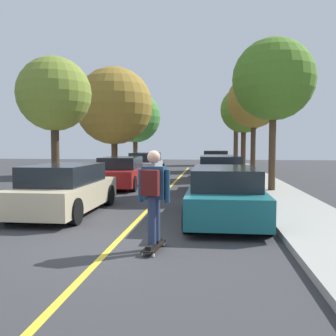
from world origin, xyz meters
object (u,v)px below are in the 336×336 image
(street_tree_right_farthest, at_px, (236,113))
(skateboarder, at_px, (153,192))
(parked_car_right_near, at_px, (220,175))
(street_tree_right_far, at_px, (244,110))
(parked_car_left_nearest, at_px, (65,189))
(street_tree_left_nearest, at_px, (54,95))
(parked_car_left_near, at_px, (121,173))
(street_tree_right_near, at_px, (254,101))
(parked_car_right_farthest, at_px, (216,161))
(street_tree_right_nearest, at_px, (273,80))
(parked_car_right_far, at_px, (217,167))
(parked_car_left_far, at_px, (146,164))
(street_tree_left_near, at_px, (114,106))
(parked_car_right_nearest, at_px, (225,194))
(street_tree_left_far, at_px, (135,117))
(skateboard, at_px, (154,246))

(street_tree_right_farthest, bearing_deg, skateboarder, -96.53)
(parked_car_right_near, height_order, street_tree_right_far, street_tree_right_far)
(parked_car_left_nearest, distance_m, street_tree_left_nearest, 5.41)
(parked_car_left_near, bearing_deg, street_tree_right_near, 38.89)
(parked_car_right_farthest, distance_m, street_tree_right_nearest, 12.91)
(parked_car_left_nearest, bearing_deg, parked_car_right_far, 68.71)
(parked_car_left_far, xyz_separation_m, street_tree_right_far, (6.30, 5.06, 3.70))
(parked_car_left_far, xyz_separation_m, parked_car_right_farthest, (4.31, 4.50, 0.04))
(parked_car_right_near, distance_m, street_tree_left_nearest, 7.10)
(street_tree_left_near, distance_m, street_tree_right_near, 8.40)
(parked_car_right_nearest, xyz_separation_m, street_tree_left_far, (-6.30, 19.61, 3.37))
(street_tree_right_near, bearing_deg, street_tree_right_far, 90.00)
(parked_car_right_near, xyz_separation_m, street_tree_right_nearest, (1.99, -0.11, 3.64))
(parked_car_right_far, xyz_separation_m, skateboard, (-1.34, -14.36, -0.55))
(parked_car_right_near, bearing_deg, parked_car_left_nearest, -130.75)
(parked_car_left_nearest, height_order, parked_car_left_far, parked_car_left_far)
(parked_car_right_far, bearing_deg, street_tree_right_far, 73.28)
(parked_car_right_nearest, distance_m, street_tree_right_far, 18.61)
(parked_car_left_nearest, xyz_separation_m, street_tree_left_near, (-1.99, 12.75, 3.60))
(skateboarder, bearing_deg, street_tree_left_nearest, 124.20)
(parked_car_left_nearest, height_order, parked_car_right_farthest, parked_car_right_farthest)
(street_tree_left_far, xyz_separation_m, street_tree_right_near, (8.29, -7.76, 0.24))
(parked_car_right_farthest, xyz_separation_m, street_tree_left_far, (-6.30, 2.03, 3.31))
(parked_car_left_nearest, xyz_separation_m, street_tree_right_nearest, (6.30, 4.89, 3.68))
(street_tree_right_far, distance_m, skateboard, 21.68)
(parked_car_left_near, distance_m, street_tree_left_near, 7.63)
(parked_car_left_near, relative_size, street_tree_right_far, 0.77)
(parked_car_left_near, relative_size, skateboard, 5.30)
(parked_car_right_nearest, relative_size, skateboard, 4.96)
(street_tree_left_nearest, bearing_deg, parked_car_left_nearest, -63.23)
(parked_car_left_near, xyz_separation_m, street_tree_right_nearest, (6.30, -1.43, 3.69))
(street_tree_left_nearest, xyz_separation_m, street_tree_right_near, (8.29, 7.46, 0.48))
(parked_car_left_far, relative_size, street_tree_right_farthest, 0.74)
(parked_car_left_far, xyz_separation_m, street_tree_right_near, (6.30, -1.22, 3.59))
(parked_car_left_near, height_order, street_tree_left_nearest, street_tree_left_nearest)
(parked_car_right_nearest, relative_size, street_tree_right_nearest, 0.74)
(street_tree_left_far, relative_size, skateboarder, 3.51)
(skateboarder, bearing_deg, parked_car_right_far, 84.65)
(parked_car_right_nearest, height_order, parked_car_right_far, parked_car_right_nearest)
(parked_car_right_nearest, distance_m, street_tree_left_nearest, 8.29)
(skateboard, bearing_deg, street_tree_right_nearest, 67.86)
(parked_car_left_far, bearing_deg, parked_car_right_farthest, 46.25)
(parked_car_right_far, bearing_deg, parked_car_left_near, -132.31)
(parked_car_right_far, relative_size, street_tree_right_farthest, 0.71)
(street_tree_left_nearest, bearing_deg, parked_car_right_near, 9.51)
(skateboard, bearing_deg, skateboarder, -98.04)
(street_tree_left_far, relative_size, skateboard, 6.84)
(parked_car_left_nearest, distance_m, parked_car_right_nearest, 4.33)
(parked_car_right_far, height_order, street_tree_right_far, street_tree_right_far)
(parked_car_right_nearest, xyz_separation_m, parked_car_right_far, (-0.00, 11.50, -0.02))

